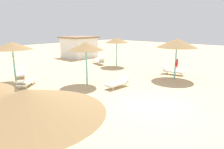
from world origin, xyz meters
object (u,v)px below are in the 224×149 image
object	(u,v)px
parasol_0	(12,46)
parasol_2	(117,40)
lounger_2	(99,61)
lounger_4	(119,83)
parasol_1	(177,43)
beach_cabana	(79,47)
lounger_7	(26,82)
parasol_4	(86,46)
parasol_5	(28,103)
lounger_1	(172,71)
lounger_0	(21,73)

from	to	relation	value
parasol_0	parasol_2	xyz separation A→B (m)	(9.71, -1.25, -0.03)
parasol_0	lounger_2	bearing A→B (deg)	5.64
parasol_0	lounger_4	world-z (taller)	parasol_0
parasol_0	parasol_1	world-z (taller)	parasol_1
parasol_1	parasol_2	world-z (taller)	parasol_1
parasol_2	beach_cabana	size ratio (longest dim) A/B	0.73
parasol_2	lounger_7	distance (m)	9.96
lounger_4	beach_cabana	bearing A→B (deg)	61.39
parasol_0	parasol_2	distance (m)	9.79
lounger_2	parasol_4	bearing A→B (deg)	-140.09
parasol_5	lounger_1	size ratio (longest dim) A/B	1.48
parasol_1	parasol_5	distance (m)	13.60
lounger_2	beach_cabana	size ratio (longest dim) A/B	0.49
parasol_1	lounger_7	size ratio (longest dim) A/B	1.63
parasol_0	lounger_1	size ratio (longest dim) A/B	1.49
lounger_7	parasol_2	bearing A→B (deg)	1.67
parasol_0	beach_cabana	distance (m)	13.01
parasol_5	lounger_7	bearing A→B (deg)	65.99
parasol_2	lounger_4	size ratio (longest dim) A/B	1.51
parasol_4	lounger_2	distance (m)	8.34
parasol_1	lounger_0	size ratio (longest dim) A/B	1.59
lounger_7	beach_cabana	bearing A→B (deg)	36.18
parasol_1	parasol_2	bearing A→B (deg)	82.42
lounger_0	beach_cabana	world-z (taller)	beach_cabana
parasol_4	lounger_7	size ratio (longest dim) A/B	1.56
parasol_5	lounger_0	xyz separation A→B (m)	(5.43, 12.91, -2.36)
parasol_0	lounger_7	xyz separation A→B (m)	(0.03, -1.53, -2.36)
parasol_0	lounger_2	world-z (taller)	parasol_0
lounger_0	lounger_1	size ratio (longest dim) A/B	0.99
lounger_0	parasol_2	bearing A→B (deg)	-17.78
parasol_1	parasol_4	distance (m)	6.83
parasol_4	parasol_2	bearing A→B (deg)	24.25
lounger_0	lounger_4	xyz separation A→B (m)	(3.08, -7.75, -0.01)
parasol_0	lounger_0	bearing A→B (deg)	54.74
parasol_5	lounger_0	distance (m)	14.21
parasol_4	parasol_5	distance (m)	10.36
parasol_0	lounger_2	xyz separation A→B (m)	(9.26, 0.91, -2.34)
parasol_5	lounger_2	xyz separation A→B (m)	(13.61, 12.31, -2.36)
beach_cabana	lounger_2	bearing A→B (deg)	-108.39
lounger_2	parasol_5	bearing A→B (deg)	-137.89
parasol_0	lounger_7	size ratio (longest dim) A/B	1.54
parasol_2	parasol_5	world-z (taller)	parasol_5
parasol_2	parasol_4	world-z (taller)	parasol_4
lounger_2	beach_cabana	xyz separation A→B (m)	(1.89, 5.68, 1.07)
parasol_0	lounger_7	distance (m)	2.81
parasol_5	lounger_0	bearing A→B (deg)	67.18
lounger_1	beach_cabana	world-z (taller)	beach_cabana
parasol_1	parasol_5	world-z (taller)	parasol_1
parasol_4	beach_cabana	size ratio (longest dim) A/B	0.75
parasol_1	parasol_5	bearing A→B (deg)	-165.54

